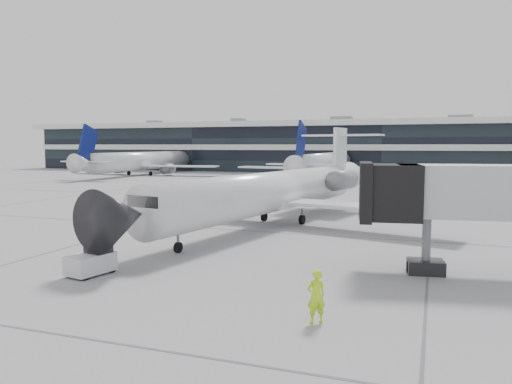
% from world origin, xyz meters
% --- Properties ---
extents(ground, '(220.00, 220.00, 0.00)m').
position_xyz_m(ground, '(0.00, 0.00, 0.00)').
color(ground, gray).
rests_on(ground, ground).
extents(terminal, '(170.00, 22.00, 10.00)m').
position_xyz_m(terminal, '(0.00, 82.00, 5.00)').
color(terminal, black).
rests_on(terminal, ground).
extents(bg_jet_left, '(32.00, 40.00, 9.60)m').
position_xyz_m(bg_jet_left, '(-45.00, 55.00, 0.00)').
color(bg_jet_left, silver).
rests_on(bg_jet_left, ground).
extents(bg_jet_center, '(32.00, 40.00, 9.60)m').
position_xyz_m(bg_jet_center, '(-8.00, 55.00, 0.00)').
color(bg_jet_center, silver).
rests_on(bg_jet_center, ground).
extents(regional_jet, '(26.48, 33.01, 7.66)m').
position_xyz_m(regional_jet, '(-1.05, 3.19, 2.61)').
color(regional_jet, white).
rests_on(regional_jet, ground).
extents(ramp_worker, '(0.81, 0.77, 1.86)m').
position_xyz_m(ramp_worker, '(6.53, -16.25, 0.93)').
color(ramp_worker, '#C5FD1A').
rests_on(ramp_worker, ground).
extents(baggage_tug, '(1.65, 2.34, 1.36)m').
position_xyz_m(baggage_tug, '(-4.69, -13.50, 0.61)').
color(baggage_tug, silver).
rests_on(baggage_tug, ground).
extents(traffic_cone, '(0.46, 0.46, 0.57)m').
position_xyz_m(traffic_cone, '(-3.88, 12.39, 0.27)').
color(traffic_cone, '#D75A0B').
rests_on(traffic_cone, ground).
extents(far_tug, '(1.85, 2.28, 1.26)m').
position_xyz_m(far_tug, '(-19.00, 31.10, 0.56)').
color(far_tug, black).
rests_on(far_tug, ground).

